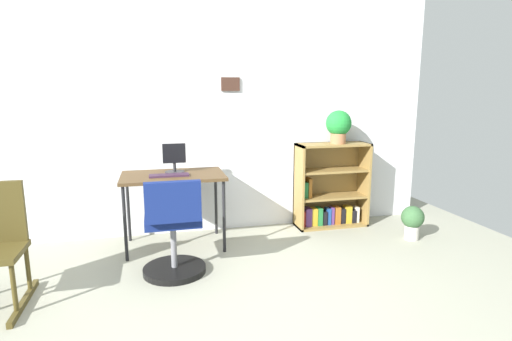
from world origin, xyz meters
The scene contains 8 objects.
wall_back centered at (0.00, 2.15, 1.29)m, with size 5.20×0.12×2.57m.
desk centered at (-0.28, 1.70, 0.66)m, with size 0.96×0.60×0.72m.
monitor centered at (-0.26, 1.78, 0.85)m, with size 0.22×0.19×0.28m.
keyboard centered at (-0.32, 1.62, 0.73)m, with size 0.36×0.12×0.02m, color #341F34.
office_chair centered at (-0.32, 1.04, 0.36)m, with size 0.52×0.55×0.84m.
bookshelf_low centered at (1.44, 1.95, 0.40)m, with size 0.80×0.30×0.93m.
potted_plant_on_shelf centered at (1.50, 1.90, 1.13)m, with size 0.27×0.27×0.36m.
potted_plant_floor centered at (2.08, 1.31, 0.20)m, with size 0.23×0.23×0.35m.
Camera 1 is at (-0.43, -2.17, 1.49)m, focal length 28.64 mm.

